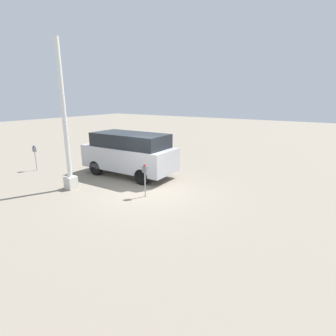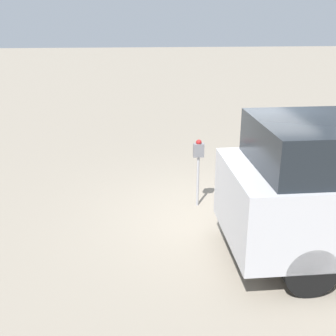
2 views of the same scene
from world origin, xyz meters
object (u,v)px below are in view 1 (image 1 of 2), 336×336
parking_meter_far (35,152)px  parked_van (129,153)px  parking_meter_near (145,173)px  lamp_post (66,137)px

parking_meter_far → parked_van: bearing=-156.1°
parking_meter_far → parked_van: size_ratio=0.28×
parking_meter_near → parking_meter_far: 7.51m
parking_meter_far → parked_van: parked_van is taller
parking_meter_near → parked_van: (2.55, -1.97, 0.19)m
lamp_post → parked_van: 3.31m
parking_meter_near → parking_meter_far: size_ratio=0.98×
parking_meter_far → lamp_post: 4.45m
parking_meter_far → lamp_post: bearing=168.7°
parked_van → parking_meter_near: bearing=141.3°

